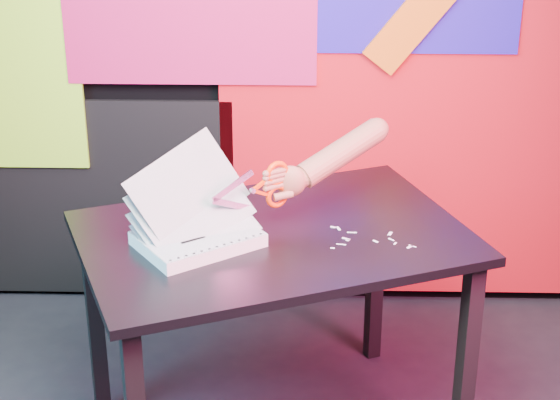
{
  "coord_description": "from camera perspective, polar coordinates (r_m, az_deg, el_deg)",
  "views": [
    {
      "loc": [
        0.18,
        -1.99,
        1.99
      ],
      "look_at": [
        0.11,
        0.54,
        0.87
      ],
      "focal_mm": 60.0,
      "sensor_mm": 36.0,
      "label": 1
    }
  ],
  "objects": [
    {
      "name": "printout_stack",
      "position": [
        2.77,
        -5.07,
        -2.16
      ],
      "size": [
        0.42,
        0.39,
        0.33
      ],
      "rotation": [
        0.0,
        0.0,
        0.62
      ],
      "color": "silver",
      "rests_on": "work_table"
    },
    {
      "name": "paper_clippings",
      "position": [
        2.82,
        5.32,
        -2.34
      ],
      "size": [
        0.25,
        0.15,
        0.0
      ],
      "color": "silver",
      "rests_on": "work_table"
    },
    {
      "name": "work_table",
      "position": [
        2.88,
        -0.39,
        -3.75
      ],
      "size": [
        1.35,
        1.14,
        0.75
      ],
      "rotation": [
        0.0,
        0.0,
        0.38
      ],
      "color": "black",
      "rests_on": "ground"
    },
    {
      "name": "hand_forearm",
      "position": [
        2.93,
        3.23,
        2.63
      ],
      "size": [
        0.39,
        0.28,
        0.19
      ],
      "rotation": [
        0.0,
        0.0,
        0.59
      ],
      "color": "#A1583B",
      "rests_on": "work_table"
    },
    {
      "name": "backdrop",
      "position": [
        3.61,
        -0.41,
        7.21
      ],
      "size": [
        2.88,
        0.05,
        2.08
      ],
      "color": "red",
      "rests_on": "ground"
    },
    {
      "name": "scissors",
      "position": [
        2.83,
        -0.5,
        0.87
      ],
      "size": [
        0.23,
        0.16,
        0.15
      ],
      "rotation": [
        0.0,
        0.0,
        0.59
      ],
      "color": "#A6A7B0",
      "rests_on": "printout_stack"
    },
    {
      "name": "room",
      "position": [
        2.1,
        -3.43,
        6.05
      ],
      "size": [
        3.01,
        3.01,
        2.71
      ],
      "color": "black",
      "rests_on": "ground"
    }
  ]
}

